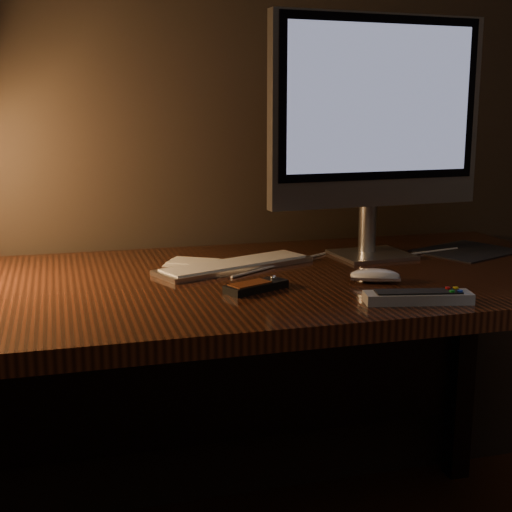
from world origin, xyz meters
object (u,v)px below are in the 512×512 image
object	(u,v)px
keyboard	(235,265)
mouse	(375,277)
media_remote	(256,286)
tv_remote	(418,297)
monitor	(377,117)
desk	(240,325)

from	to	relation	value
keyboard	mouse	distance (m)	0.33
mouse	media_remote	bearing A→B (deg)	-158.65
tv_remote	mouse	bearing A→B (deg)	104.79
monitor	keyboard	size ratio (longest dim) A/B	1.50
mouse	tv_remote	bearing A→B (deg)	-66.22
desk	mouse	world-z (taller)	mouse
monitor	tv_remote	distance (m)	0.53
monitor	media_remote	xyz separation A→B (m)	(-0.37, -0.24, -0.33)
monitor	keyboard	xyz separation A→B (m)	(-0.36, -0.03, -0.33)
monitor	keyboard	world-z (taller)	monitor
keyboard	tv_remote	size ratio (longest dim) A/B	1.84
monitor	media_remote	bearing A→B (deg)	-150.94
mouse	monitor	bearing A→B (deg)	87.18
mouse	tv_remote	xyz separation A→B (m)	(0.01, -0.17, 0.00)
desk	media_remote	xyz separation A→B (m)	(-0.01, -0.19, 0.14)
media_remote	tv_remote	xyz separation A→B (m)	(0.27, -0.17, 0.00)
keyboard	tv_remote	bearing A→B (deg)	-77.38
desk	keyboard	xyz separation A→B (m)	(-0.00, 0.02, 0.14)
tv_remote	media_remote	bearing A→B (deg)	159.60
mouse	tv_remote	distance (m)	0.17
media_remote	tv_remote	bearing A→B (deg)	-56.74
desk	monitor	distance (m)	0.59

